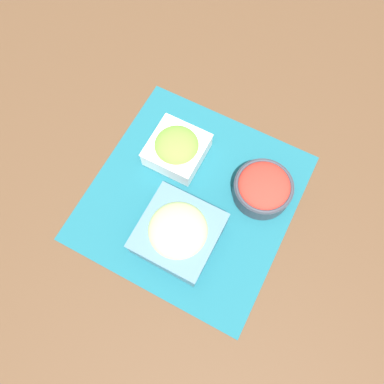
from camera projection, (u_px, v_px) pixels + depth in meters
ground_plane at (192, 197)px, 0.88m from camera, size 3.00×3.00×0.00m
placemat at (192, 197)px, 0.88m from camera, size 0.47×0.46×0.00m
lettuce_bowl at (177, 148)px, 0.88m from camera, size 0.13×0.13×0.07m
tomato_bowl at (263, 188)px, 0.85m from camera, size 0.14×0.14×0.06m
cucumber_bowl at (178, 232)px, 0.80m from camera, size 0.17×0.17×0.09m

